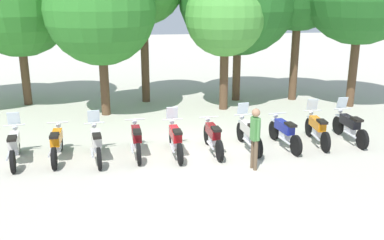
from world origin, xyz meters
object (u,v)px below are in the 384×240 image
Objects in this scene: motorcycle_3 at (137,139)px; motorcycle_5 at (213,136)px; motorcycle_1 at (57,143)px; motorcycle_9 at (349,126)px; tree_2 at (100,10)px; motorcycle_8 at (317,128)px; motorcycle_2 at (96,143)px; motorcycle_6 at (249,133)px; motorcycle_4 at (175,139)px; tree_1 at (17,0)px; motorcycle_7 at (284,132)px; motorcycle_0 at (14,145)px; person_0 at (255,134)px; tree_4 at (225,17)px.

motorcycle_3 is 1.00× the size of motorcycle_5.
motorcycle_9 is at bearing -90.33° from motorcycle_1.
motorcycle_9 is 10.06m from tree_2.
motorcycle_9 reaches higher than motorcycle_5.
motorcycle_9 is (1.17, 0.09, 0.00)m from motorcycle_8.
motorcycle_2 is (1.17, -0.17, 0.01)m from motorcycle_1.
motorcycle_6 is 0.35× the size of tree_2.
motorcycle_6 is 1.00× the size of motorcycle_8.
tree_1 reaches higher than motorcycle_4.
motorcycle_1 is 2.36m from motorcycle_3.
motorcycle_9 is (2.36, 0.30, 0.01)m from motorcycle_7.
motorcycle_2 is 5.91m from motorcycle_7.
motorcycle_5 is at bearing 91.68° from motorcycle_6.
tree_2 is at bearing 32.42° from motorcycle_5.
motorcycle_9 is (8.26, 0.62, 0.00)m from motorcycle_2.
motorcycle_2 is at bearing -101.65° from motorcycle_0.
motorcycle_7 is at bearing -92.40° from motorcycle_3.
motorcycle_0 is 1.19m from motorcycle_1.
motorcycle_5 is 1.00× the size of motorcycle_6.
motorcycle_6 is at bearing 98.63° from motorcycle_8.
motorcycle_1 is 5.90m from motorcycle_6.
tree_2 reaches higher than motorcycle_3.
person_0 is 12.22m from tree_1.
motorcycle_6 is (4.72, 0.32, 0.00)m from motorcycle_2.
motorcycle_1 is 1.00× the size of motorcycle_8.
motorcycle_5 is (2.36, -0.03, 0.00)m from motorcycle_3.
motorcycle_4 is at bearing -116.21° from tree_4.
tree_4 reaches higher than motorcycle_2.
motorcycle_3 is 0.35× the size of tree_2.
motorcycle_6 is (5.90, 0.15, 0.01)m from motorcycle_1.
motorcycle_5 is 1.00× the size of motorcycle_8.
motorcycle_0 is at bearing 96.37° from motorcycle_8.
person_0 is at bearing 131.56° from motorcycle_7.
motorcycle_2 is at bearing 85.72° from motorcycle_7.
motorcycle_5 is 1.24× the size of person_0.
motorcycle_7 is 0.35× the size of tree_2.
tree_2 reaches higher than motorcycle_4.
motorcycle_0 is 0.99× the size of motorcycle_4.
motorcycle_2 is 4.68m from person_0.
motorcycle_8 is (9.45, 0.45, 0.00)m from motorcycle_0.
tree_1 is (-4.78, 6.95, 4.02)m from motorcycle_3.
tree_2 reaches higher than tree_4.
tree_2 is (-0.03, 4.99, 3.65)m from motorcycle_2.
motorcycle_7 is 8.39m from tree_2.
tree_2 reaches higher than motorcycle_1.
motorcycle_6 is 1.00× the size of motorcycle_7.
person_0 reaches higher than motorcycle_6.
tree_1 reaches higher than motorcycle_7.
motorcycle_7 is 1.20m from motorcycle_8.
tree_2 is (1.14, 4.82, 3.67)m from motorcycle_1.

